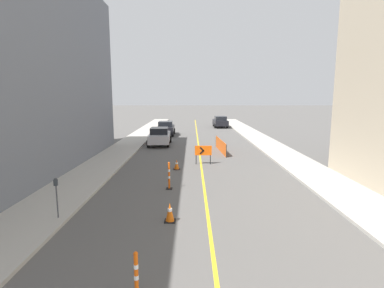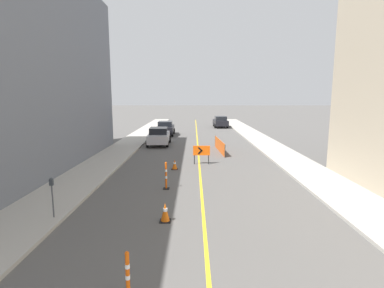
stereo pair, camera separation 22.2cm
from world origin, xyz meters
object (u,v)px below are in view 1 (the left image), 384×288
at_px(delineator_post_rear, 168,177).
at_px(parked_car_curb_far, 219,122).
at_px(traffic_cone_second, 168,212).
at_px(traffic_cone_third, 175,165).
at_px(arrow_barricade_primary, 202,151).
at_px(delineator_post_front, 135,278).
at_px(parked_car_curb_mid, 164,128).
at_px(parking_meter_near_curb, 55,190).
at_px(parked_car_curb_near, 158,136).

distance_m(delineator_post_rear, parked_car_curb_far, 29.22).
relative_size(traffic_cone_second, parked_car_curb_far, 0.16).
xyz_separation_m(traffic_cone_third, delineator_post_rear, (-0.16, -3.87, 0.28)).
height_order(arrow_barricade_primary, parked_car_curb_far, parked_car_curb_far).
height_order(delineator_post_front, arrow_barricade_primary, arrow_barricade_primary).
bearing_deg(parked_car_curb_mid, traffic_cone_third, -84.14).
height_order(delineator_post_rear, parking_meter_near_curb, parking_meter_near_curb).
relative_size(parked_car_curb_mid, parking_meter_near_curb, 3.01).
bearing_deg(delineator_post_front, traffic_cone_second, 83.82).
relative_size(traffic_cone_second, parking_meter_near_curb, 0.47).
height_order(traffic_cone_second, delineator_post_rear, delineator_post_rear).
bearing_deg(arrow_barricade_primary, traffic_cone_third, -140.63).
relative_size(parked_car_curb_near, parked_car_curb_far, 1.00).
bearing_deg(traffic_cone_third, parked_car_curb_far, 78.74).
relative_size(delineator_post_front, parked_car_curb_mid, 0.25).
xyz_separation_m(traffic_cone_third, parked_car_curb_far, (4.96, 24.90, 0.50)).
relative_size(traffic_cone_third, delineator_post_front, 0.56).
bearing_deg(parking_meter_near_curb, parked_car_curb_far, 74.91).
relative_size(traffic_cone_second, delineator_post_front, 0.64).
bearing_deg(traffic_cone_second, delineator_post_front, -96.18).
distance_m(traffic_cone_second, parked_car_curb_far, 32.86).
relative_size(arrow_barricade_primary, parked_car_curb_near, 0.28).
relative_size(parked_car_curb_near, parking_meter_near_curb, 3.04).
distance_m(traffic_cone_third, arrow_barricade_primary, 2.23).
xyz_separation_m(traffic_cone_second, parking_meter_near_curb, (-3.94, 0.04, 0.80)).
bearing_deg(arrow_barricade_primary, parked_car_curb_near, 114.16).
distance_m(traffic_cone_second, delineator_post_front, 4.03).
bearing_deg(delineator_post_front, traffic_cone_third, 88.60).
bearing_deg(parked_car_curb_mid, parked_car_curb_far, 50.31).
distance_m(delineator_post_front, delineator_post_rear, 7.74).
height_order(parked_car_curb_far, parking_meter_near_curb, parked_car_curb_far).
distance_m(parked_car_curb_mid, parked_car_curb_far, 11.28).
xyz_separation_m(traffic_cone_second, parked_car_curb_near, (-2.15, 16.79, 0.47)).
bearing_deg(parked_car_curb_far, delineator_post_front, -100.14).
bearing_deg(traffic_cone_third, delineator_post_rear, -92.33).
bearing_deg(traffic_cone_third, arrow_barricade_primary, 40.30).
xyz_separation_m(arrow_barricade_primary, parked_car_curb_near, (-3.65, 7.79, -0.05)).
bearing_deg(delineator_post_front, parked_car_curb_far, 81.83).
bearing_deg(parking_meter_near_curb, delineator_post_rear, 45.45).
bearing_deg(traffic_cone_second, parked_car_curb_mid, 95.29).
height_order(parked_car_curb_near, parked_car_curb_far, same).
xyz_separation_m(traffic_cone_third, delineator_post_front, (-0.28, -11.61, 0.16)).
distance_m(arrow_barricade_primary, parked_car_curb_far, 23.73).
distance_m(delineator_post_front, parked_car_curb_mid, 27.71).
relative_size(delineator_post_front, parking_meter_near_curb, 0.74).
bearing_deg(parking_meter_near_curb, traffic_cone_second, -0.61).
distance_m(traffic_cone_third, parked_car_curb_near, 9.42).
bearing_deg(parking_meter_near_curb, arrow_barricade_primary, 58.72).
bearing_deg(parking_meter_near_curb, parked_car_curb_near, 83.89).
xyz_separation_m(parked_car_curb_far, parking_meter_near_curb, (-8.75, -32.46, 0.34)).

